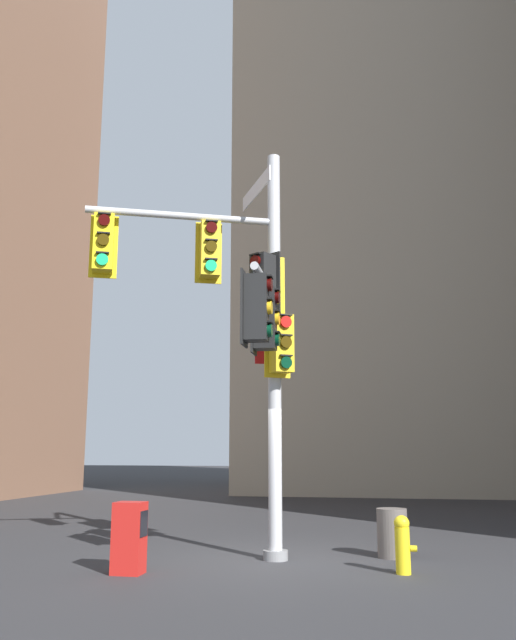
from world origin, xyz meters
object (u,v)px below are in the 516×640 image
signal_pole_assembly (245,306)px  fire_hydrant (403,543)px  newspaper_box (129,538)px  trash_bin (392,533)px

signal_pole_assembly → fire_hydrant: (2.50, -0.35, -3.80)m
fire_hydrant → newspaper_box: (-4.00, -0.79, 0.08)m
trash_bin → fire_hydrant: bearing=-84.4°
fire_hydrant → newspaper_box: bearing=-168.8°
signal_pole_assembly → newspaper_box: bearing=-142.7°
signal_pole_assembly → fire_hydrant: 4.56m
newspaper_box → signal_pole_assembly: bearing=37.3°
fire_hydrant → trash_bin: (-0.15, 1.48, -0.03)m
fire_hydrant → newspaper_box: 4.08m
trash_bin → newspaper_box: bearing=-149.5°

